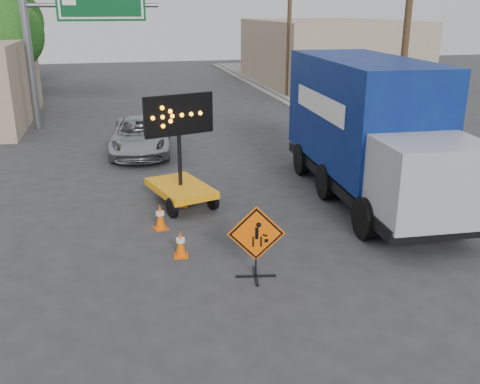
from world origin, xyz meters
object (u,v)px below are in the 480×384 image
object	(u,v)px
construction_sign	(256,240)
pickup_truck	(141,136)
arrow_board	(181,181)
box_truck	(368,137)

from	to	relation	value
construction_sign	pickup_truck	xyz separation A→B (m)	(-1.79, 11.19, -0.18)
construction_sign	arrow_board	world-z (taller)	arrow_board
pickup_truck	box_truck	distance (m)	9.46
box_truck	arrow_board	bearing A→B (deg)	177.27
construction_sign	pickup_truck	bearing A→B (deg)	109.11
construction_sign	box_truck	bearing A→B (deg)	53.13
construction_sign	arrow_board	size ratio (longest dim) A/B	0.50
arrow_board	pickup_truck	world-z (taller)	arrow_board
construction_sign	arrow_board	bearing A→B (deg)	111.76
pickup_truck	construction_sign	bearing A→B (deg)	-75.10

